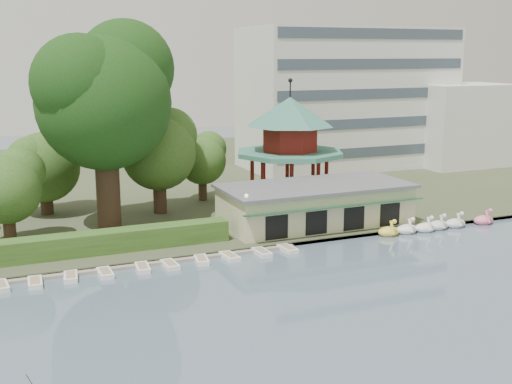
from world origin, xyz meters
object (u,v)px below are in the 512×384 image
boathouse (315,204)px  big_tree (105,92)px  dock (97,269)px  pavilion (290,139)px

boathouse → big_tree: bearing=161.7°
dock → big_tree: 17.46m
pavilion → big_tree: (-20.83, -3.80, 5.82)m
big_tree → pavilion: bearing=10.3°
pavilion → dock: bearing=-148.3°
dock → pavilion: (24.00, 14.80, 7.36)m
boathouse → pavilion: (2.00, 10.03, 5.11)m
boathouse → big_tree: (-18.83, 6.23, 10.93)m
boathouse → big_tree: big_tree is taller
pavilion → big_tree: 21.96m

